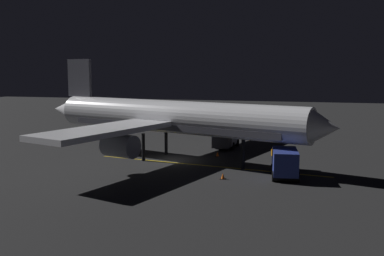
% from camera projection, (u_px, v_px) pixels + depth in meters
% --- Properties ---
extents(ground_plane, '(180.00, 180.00, 0.20)m').
position_uv_depth(ground_plane, '(174.00, 161.00, 47.15)').
color(ground_plane, '#262626').
extents(apron_guide_stripe, '(3.88, 24.27, 0.01)m').
position_uv_depth(apron_guide_stripe, '(206.00, 166.00, 44.33)').
color(apron_guide_stripe, gold).
rests_on(apron_guide_stripe, ground_plane).
extents(airliner, '(31.95, 34.86, 10.79)m').
position_uv_depth(airliner, '(169.00, 118.00, 46.87)').
color(airliner, white).
rests_on(airliner, ground_plane).
extents(baggage_truck, '(6.19, 2.80, 2.52)m').
position_uv_depth(baggage_truck, '(285.00, 162.00, 39.83)').
color(baggage_truck, navy).
rests_on(baggage_truck, ground_plane).
extents(catering_truck, '(5.58, 2.49, 2.55)m').
position_uv_depth(catering_truck, '(226.00, 138.00, 53.98)').
color(catering_truck, silver).
rests_on(catering_truck, ground_plane).
extents(ground_crew_worker, '(0.40, 0.40, 1.74)m').
position_uv_depth(ground_crew_worker, '(273.00, 155.00, 44.99)').
color(ground_crew_worker, black).
rests_on(ground_crew_worker, ground_plane).
extents(traffic_cone_near_left, '(0.50, 0.50, 0.55)m').
position_uv_depth(traffic_cone_near_left, '(284.00, 171.00, 40.76)').
color(traffic_cone_near_left, '#EA590F').
rests_on(traffic_cone_near_left, ground_plane).
extents(traffic_cone_near_right, '(0.50, 0.50, 0.55)m').
position_uv_depth(traffic_cone_near_right, '(218.00, 154.00, 49.06)').
color(traffic_cone_near_right, '#EA590F').
rests_on(traffic_cone_near_right, ground_plane).
extents(traffic_cone_under_wing, '(0.50, 0.50, 0.55)m').
position_uv_depth(traffic_cone_under_wing, '(217.00, 145.00, 54.90)').
color(traffic_cone_under_wing, '#EA590F').
rests_on(traffic_cone_under_wing, ground_plane).
extents(traffic_cone_far, '(0.50, 0.50, 0.55)m').
position_uv_depth(traffic_cone_far, '(223.00, 176.00, 38.90)').
color(traffic_cone_far, '#EA590F').
rests_on(traffic_cone_far, ground_plane).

